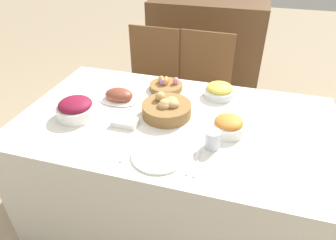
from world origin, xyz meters
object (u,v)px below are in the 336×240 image
knife (191,162)px  egg_basket (166,85)px  pineapple_bowl (219,90)px  spoon (197,163)px  bread_basket (167,108)px  beet_salad_bowl (76,108)px  chair_far_center (201,89)px  sideboard (205,52)px  chair_far_left (150,83)px  dinner_plate (159,155)px  drinking_cup (213,139)px  carrot_bowl (228,125)px  ham_platter (119,96)px  butter_dish (125,122)px  fork (128,150)px

knife → egg_basket: bearing=116.4°
pineapple_bowl → spoon: bearing=-90.4°
bread_basket → pineapple_bowl: (0.24, 0.29, -0.00)m
beet_salad_bowl → pineapple_bowl: 0.84m
chair_far_center → pineapple_bowl: 0.58m
chair_far_center → sideboard: bearing=100.2°
chair_far_left → bread_basket: size_ratio=3.44×
egg_basket → beet_salad_bowl: bearing=-130.4°
chair_far_left → dinner_plate: bearing=-67.1°
dinner_plate → drinking_cup: 0.26m
chair_far_left → egg_basket: size_ratio=4.42×
sideboard → spoon: bearing=-81.2°
bread_basket → chair_far_left: bearing=115.7°
bread_basket → carrot_bowl: bearing=-11.3°
dinner_plate → carrot_bowl: bearing=44.4°
beet_salad_bowl → chair_far_center: bearing=60.7°
beet_salad_bowl → drinking_cup: 0.75m
ham_platter → beet_salad_bowl: (-0.15, -0.23, 0.03)m
carrot_bowl → spoon: 0.29m
drinking_cup → butter_dish: 0.47m
ham_platter → knife: (0.53, -0.43, -0.02)m
egg_basket → ham_platter: 0.31m
beet_salad_bowl → pineapple_bowl: (0.71, 0.44, -0.01)m
egg_basket → fork: size_ratio=1.20×
sideboard → beet_salad_bowl: size_ratio=5.29×
sideboard → dinner_plate: 1.95m
egg_basket → fork: egg_basket is taller
chair_far_center → carrot_bowl: (0.29, -0.85, 0.27)m
egg_basket → butter_dish: egg_basket is taller
carrot_bowl → spoon: bearing=-110.0°
chair_far_center → beet_salad_bowl: (-0.52, -0.93, 0.28)m
sideboard → pineapple_bowl: sideboard is taller
bread_basket → dinner_plate: (0.06, -0.34, -0.04)m
spoon → beet_salad_bowl: bearing=163.6°
sideboard → spoon: (0.30, -1.93, 0.23)m
knife → butter_dish: butter_dish is taller
pineapple_bowl → butter_dish: size_ratio=1.38×
carrot_bowl → dinner_plate: 0.39m
bread_basket → pineapple_bowl: bread_basket is taller
dinner_plate → knife: bearing=0.0°
sideboard → drinking_cup: bearing=-79.3°
egg_basket → spoon: bearing=-62.4°
sideboard → beet_salad_bowl: sideboard is taller
ham_platter → pineapple_bowl: pineapple_bowl is taller
pineapple_bowl → drinking_cup: drinking_cup is taller
knife → butter_dish: bearing=154.9°
beet_salad_bowl → spoon: bearing=-15.4°
spoon → butter_dish: size_ratio=1.31×
drinking_cup → ham_platter: bearing=154.1°
bread_basket → carrot_bowl: size_ratio=1.62×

